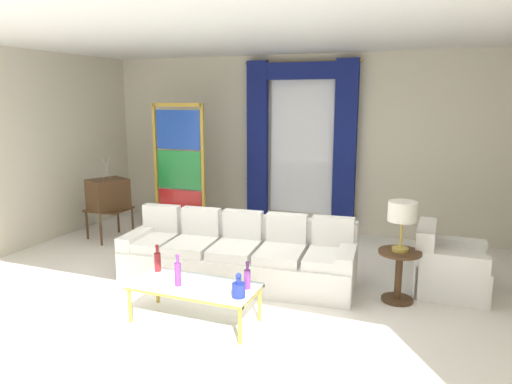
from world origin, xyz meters
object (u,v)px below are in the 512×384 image
(couch_white_long, at_px, (239,256))
(bottle_ruby_flask, at_px, (158,260))
(vintage_tv, at_px, (108,195))
(table_lamp_brass, at_px, (402,214))
(bottle_amber_squat, at_px, (239,289))
(bottle_crystal_tall, at_px, (247,278))
(round_side_table, at_px, (399,271))
(bottle_blue_decanter, at_px, (178,273))
(coffee_table, at_px, (194,287))
(peacock_figurine, at_px, (189,230))
(stained_glass_divider, at_px, (179,172))
(armchair_white, at_px, (446,268))

(couch_white_long, height_order, bottle_ruby_flask, couch_white_long)
(vintage_tv, distance_m, table_lamp_brass, 4.71)
(bottle_amber_squat, height_order, vintage_tv, vintage_tv)
(bottle_crystal_tall, bearing_deg, round_side_table, 41.33)
(bottle_ruby_flask, xyz_separation_m, round_side_table, (2.47, 1.11, -0.18))
(couch_white_long, distance_m, round_side_table, 1.95)
(bottle_blue_decanter, bearing_deg, bottle_crystal_tall, 15.05)
(coffee_table, height_order, bottle_blue_decanter, bottle_blue_decanter)
(bottle_ruby_flask, bearing_deg, table_lamp_brass, 24.13)
(peacock_figurine, bearing_deg, bottle_amber_squat, -51.85)
(peacock_figurine, relative_size, table_lamp_brass, 1.05)
(vintage_tv, relative_size, stained_glass_divider, 0.61)
(bottle_blue_decanter, relative_size, armchair_white, 0.41)
(bottle_crystal_tall, height_order, round_side_table, bottle_crystal_tall)
(bottle_crystal_tall, height_order, stained_glass_divider, stained_glass_divider)
(bottle_amber_squat, relative_size, stained_glass_divider, 0.11)
(round_side_table, bearing_deg, bottle_ruby_flask, -155.87)
(couch_white_long, bearing_deg, stained_glass_divider, 138.52)
(armchair_white, xyz_separation_m, stained_glass_divider, (-4.22, 1.01, 0.77))
(vintage_tv, bearing_deg, armchair_white, -3.46)
(round_side_table, bearing_deg, bottle_crystal_tall, -138.67)
(bottle_ruby_flask, bearing_deg, bottle_amber_squat, -15.75)
(couch_white_long, distance_m, bottle_ruby_flask, 1.20)
(coffee_table, distance_m, bottle_crystal_tall, 0.58)
(peacock_figurine, bearing_deg, bottle_crystal_tall, -49.23)
(armchair_white, distance_m, stained_glass_divider, 4.41)
(couch_white_long, distance_m, peacock_figurine, 1.72)
(vintage_tv, bearing_deg, coffee_table, -37.67)
(coffee_table, distance_m, round_side_table, 2.31)
(peacock_figurine, bearing_deg, armchair_white, -8.14)
(coffee_table, bearing_deg, stained_glass_divider, 122.63)
(armchair_white, distance_m, peacock_figurine, 3.84)
(bottle_ruby_flask, height_order, stained_glass_divider, stained_glass_divider)
(bottle_crystal_tall, bearing_deg, peacock_figurine, 130.77)
(bottle_blue_decanter, relative_size, peacock_figurine, 0.56)
(table_lamp_brass, bearing_deg, couch_white_long, -178.72)
(stained_glass_divider, bearing_deg, bottle_ruby_flask, -64.66)
(bottle_crystal_tall, relative_size, bottle_amber_squat, 1.20)
(vintage_tv, distance_m, stained_glass_divider, 1.21)
(bottle_blue_decanter, relative_size, bottle_crystal_tall, 1.16)
(bottle_ruby_flask, bearing_deg, round_side_table, 24.13)
(bottle_blue_decanter, xyz_separation_m, armchair_white, (2.56, 1.88, -0.26))
(bottle_crystal_tall, height_order, bottle_ruby_flask, bottle_ruby_flask)
(table_lamp_brass, bearing_deg, bottle_blue_decanter, -145.97)
(bottle_blue_decanter, distance_m, armchair_white, 3.18)
(bottle_blue_decanter, bearing_deg, table_lamp_brass, 34.03)
(bottle_crystal_tall, bearing_deg, table_lamp_brass, 41.33)
(couch_white_long, xyz_separation_m, bottle_crystal_tall, (0.59, -1.16, 0.22))
(armchair_white, bearing_deg, stained_glass_divider, 166.47)
(bottle_crystal_tall, distance_m, round_side_table, 1.82)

